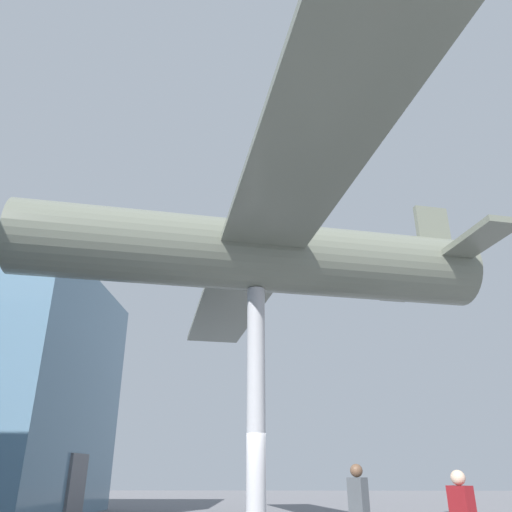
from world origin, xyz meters
name	(u,v)px	position (x,y,z in m)	size (l,w,h in m)	color
support_pylon_central	(256,406)	(0.00, 0.00, 3.15)	(0.48, 0.48, 6.29)	#B7B7BC
suspended_airplane	(250,255)	(-0.04, 0.18, 7.32)	(20.15, 14.64, 3.24)	slate
visitor_person	(359,503)	(-1.60, -2.17, 1.03)	(0.45, 0.42, 1.77)	#2D3D56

